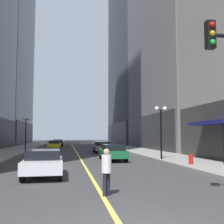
{
  "coord_description": "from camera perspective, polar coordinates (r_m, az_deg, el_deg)",
  "views": [
    {
      "loc": [
        -1.23,
        -5.6,
        2.04
      ],
      "look_at": [
        5.62,
        36.34,
        5.66
      ],
      "focal_mm": 44.46,
      "sensor_mm": 36.0,
      "label": 1
    }
  ],
  "objects": [
    {
      "name": "building_right_far",
      "position": [
        75.28,
        6.47,
        20.15
      ],
      "size": [
        14.28,
        26.0,
        67.84
      ],
      "color": "#4C515B",
      "rests_on": "ground"
    },
    {
      "name": "fire_hydrant_right",
      "position": [
        19.28,
        15.93,
        -9.56
      ],
      "size": [
        0.28,
        0.28,
        0.8
      ],
      "primitive_type": "cylinder",
      "color": "red",
      "rests_on": "ground"
    },
    {
      "name": "lane_centre_stripe",
      "position": [
        40.67,
        -7.6,
        -7.7
      ],
      "size": [
        0.16,
        70.0,
        0.01
      ],
      "primitive_type": "cube",
      "color": "#E5D64C",
      "rests_on": "ground"
    },
    {
      "name": "street_lamp_right_mid",
      "position": [
        23.11,
        10.02,
        -1.77
      ],
      "size": [
        1.06,
        0.36,
        4.43
      ],
      "color": "black",
      "rests_on": "ground"
    },
    {
      "name": "car_yellow",
      "position": [
        42.75,
        -11.71,
        -6.54
      ],
      "size": [
        1.88,
        4.1,
        1.32
      ],
      "color": "yellow",
      "rests_on": "ground"
    },
    {
      "name": "car_white",
      "position": [
        14.48,
        -13.95,
        -9.95
      ],
      "size": [
        1.97,
        4.21,
        1.32
      ],
      "color": "silver",
      "rests_on": "ground"
    },
    {
      "name": "ground_plane",
      "position": [
        40.67,
        -7.6,
        -7.7
      ],
      "size": [
        200.0,
        200.0,
        0.0
      ],
      "primitive_type": "plane",
      "color": "#38383A"
    },
    {
      "name": "sidewalk_left",
      "position": [
        41.25,
        -19.23,
        -7.33
      ],
      "size": [
        4.5,
        78.0,
        0.15
      ],
      "primitive_type": "cube",
      "color": "gray",
      "rests_on": "ground"
    },
    {
      "name": "car_grey",
      "position": [
        33.03,
        -2.03,
        -7.16
      ],
      "size": [
        1.93,
        4.13,
        1.32
      ],
      "color": "slate",
      "rests_on": "ground"
    },
    {
      "name": "car_black",
      "position": [
        53.57,
        -11.14,
        -6.19
      ],
      "size": [
        2.14,
        4.85,
        1.32
      ],
      "color": "black",
      "rests_on": "ground"
    },
    {
      "name": "storefront_awning_right",
      "position": [
        22.3,
        20.08,
        -2.14
      ],
      "size": [
        1.6,
        5.33,
        3.12
      ],
      "color": "navy",
      "rests_on": "ground"
    },
    {
      "name": "car_green",
      "position": [
        22.82,
        0.13,
        -8.18
      ],
      "size": [
        1.89,
        4.7,
        1.32
      ],
      "color": "#196038",
      "rests_on": "ground"
    },
    {
      "name": "pedestrian_in_white_shirt",
      "position": [
        9.65,
        -1.15,
        -11.52
      ],
      "size": [
        0.47,
        0.47,
        1.59
      ],
      "color": "black",
      "rests_on": "ground"
    },
    {
      "name": "street_lamp_left_far",
      "position": [
        37.19,
        -17.28,
        -2.77
      ],
      "size": [
        1.06,
        0.36,
        4.43
      ],
      "color": "black",
      "rests_on": "ground"
    },
    {
      "name": "sidewalk_right",
      "position": [
        41.74,
        3.89,
        -7.56
      ],
      "size": [
        4.5,
        78.0,
        0.15
      ],
      "primitive_type": "cube",
      "color": "gray",
      "rests_on": "ground"
    }
  ]
}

